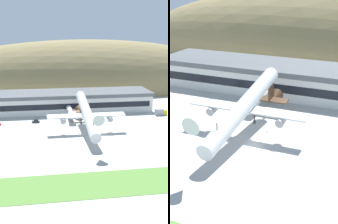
{
  "view_description": "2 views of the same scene",
  "coord_description": "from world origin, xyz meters",
  "views": [
    {
      "loc": [
        -25.22,
        -121.41,
        42.43
      ],
      "look_at": [
        -5.42,
        4.8,
        9.15
      ],
      "focal_mm": 50.0,
      "sensor_mm": 36.0,
      "label": 1
    },
    {
      "loc": [
        35.2,
        -78.93,
        42.15
      ],
      "look_at": [
        -1.37,
        3.43,
        7.72
      ],
      "focal_mm": 60.0,
      "sensor_mm": 36.0,
      "label": 2
    }
  ],
  "objects": [
    {
      "name": "service_car_1",
      "position": [
        -25.83,
        23.21,
        0.59
      ],
      "size": [
        3.78,
        2.15,
        1.43
      ],
      "color": "#333338",
      "rests_on": "ground_plane"
    },
    {
      "name": "cargo_airplane",
      "position": [
        -4.32,
        4.28,
        8.37
      ],
      "size": [
        33.58,
        50.53,
        14.11
      ],
      "color": "silver"
    },
    {
      "name": "terminal_building",
      "position": [
        -9.24,
        45.22,
        5.83
      ],
      "size": [
        93.34,
        22.53,
        10.29
      ],
      "color": "white",
      "rests_on": "ground_plane"
    },
    {
      "name": "ground_plane",
      "position": [
        0.0,
        0.0,
        0.0
      ],
      "size": [
        357.39,
        357.39,
        0.0
      ],
      "primitive_type": "plane",
      "color": "#B7B5AF"
    },
    {
      "name": "jetway_0",
      "position": [
        -8.85,
        25.09,
        3.99
      ],
      "size": [
        3.38,
        17.1,
        5.43
      ],
      "color": "silver",
      "rests_on": "ground_plane"
    },
    {
      "name": "traffic_cone_0",
      "position": [
        0.21,
        8.98,
        0.28
      ],
      "size": [
        0.52,
        0.52,
        0.58
      ],
      "color": "orange",
      "rests_on": "ground_plane"
    }
  ]
}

